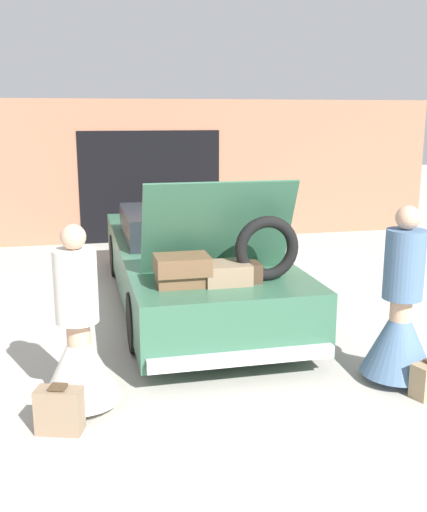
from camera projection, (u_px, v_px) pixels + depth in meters
ground_plane at (190, 302)px, 8.20m from camera, size 40.00×40.00×0.00m
garage_wall_back at (150, 172)px, 11.93m from camera, size 12.00×0.14×2.80m
car at (190, 261)px, 8.05m from camera, size 1.94×5.37×1.85m
person_left at (79, 345)px, 5.13m from camera, size 0.69×0.69×1.63m
person_right at (400, 321)px, 5.65m from camera, size 0.70×0.70×1.70m
suitcase_beside_left_person at (60, 410)px, 4.80m from camera, size 0.41×0.29×0.40m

